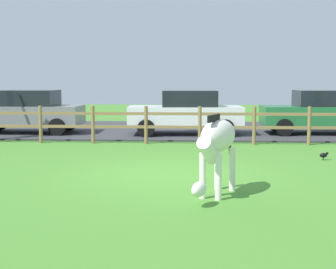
{
  "coord_description": "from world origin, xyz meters",
  "views": [
    {
      "loc": [
        0.63,
        -10.78,
        2.0
      ],
      "look_at": [
        -0.06,
        0.69,
        0.76
      ],
      "focal_mm": 54.86,
      "sensor_mm": 36.0,
      "label": 1
    }
  ],
  "objects": [
    {
      "name": "crow_on_grass",
      "position": [
        3.74,
        2.04,
        0.13
      ],
      "size": [
        0.21,
        0.1,
        0.2
      ],
      "color": "black",
      "rests_on": "ground_plane"
    },
    {
      "name": "zebra",
      "position": [
        0.94,
        -2.04,
        0.93
      ],
      "size": [
        0.93,
        1.86,
        1.41
      ],
      "color": "white",
      "rests_on": "ground_plane"
    },
    {
      "name": "parking_asphalt",
      "position": [
        0.0,
        9.3,
        0.03
      ],
      "size": [
        28.0,
        7.4,
        0.05
      ],
      "primitive_type": "cube",
      "color": "#38383D",
      "rests_on": "ground_plane"
    },
    {
      "name": "ground_plane",
      "position": [
        0.0,
        0.0,
        0.0
      ],
      "size": [
        60.0,
        60.0,
        0.0
      ],
      "primitive_type": "plane",
      "color": "#47842D"
    },
    {
      "name": "paddock_fence",
      "position": [
        -0.18,
        5.0,
        0.67
      ],
      "size": [
        21.76,
        0.11,
        1.18
      ],
      "color": "olive",
      "rests_on": "ground_plane"
    },
    {
      "name": "parked_car_white",
      "position": [
        0.18,
        7.38,
        0.84
      ],
      "size": [
        4.09,
        2.07,
        1.56
      ],
      "color": "white",
      "rests_on": "parking_asphalt"
    },
    {
      "name": "parked_car_grey",
      "position": [
        -5.62,
        7.55,
        0.84
      ],
      "size": [
        4.02,
        1.91,
        1.56
      ],
      "color": "slate",
      "rests_on": "parking_asphalt"
    },
    {
      "name": "parked_car_green",
      "position": [
        4.94,
        7.88,
        0.84
      ],
      "size": [
        4.05,
        1.98,
        1.56
      ],
      "color": "#236B38",
      "rests_on": "parking_asphalt"
    }
  ]
}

